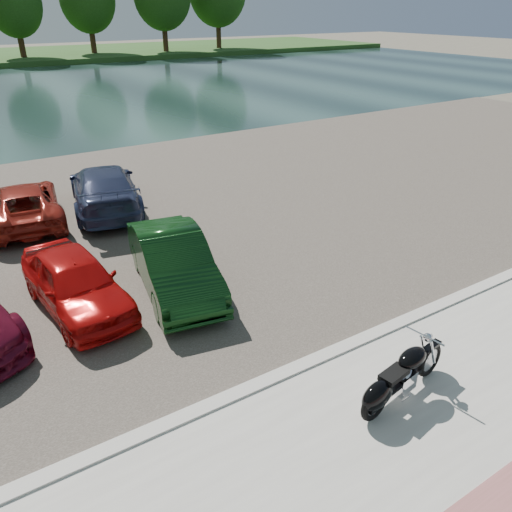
{
  "coord_description": "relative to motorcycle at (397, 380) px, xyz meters",
  "views": [
    {
      "loc": [
        -5.19,
        -3.91,
        6.27
      ],
      "look_at": [
        0.33,
        4.73,
        1.1
      ],
      "focal_mm": 35.0,
      "sensor_mm": 36.0,
      "label": 1
    }
  ],
  "objects": [
    {
      "name": "parking_lot",
      "position": [
        -0.4,
        10.61,
        -0.54
      ],
      "size": [
        60.0,
        18.0,
        0.04
      ],
      "primitive_type": "cube",
      "color": "#3D3731",
      "rests_on": "ground"
    },
    {
      "name": "motorcycle",
      "position": [
        0.0,
        0.0,
        0.0
      ],
      "size": [
        2.32,
        0.8,
        1.05
      ],
      "rotation": [
        0.0,
        0.0,
        0.16
      ],
      "color": "black",
      "rests_on": "promenade"
    },
    {
      "name": "car_10",
      "position": [
        -3.82,
        12.08,
        0.11
      ],
      "size": [
        2.59,
        4.74,
        1.26
      ],
      "primitive_type": "imported",
      "rotation": [
        0.0,
        0.0,
        3.03
      ],
      "color": "maroon",
      "rests_on": "parking_lot"
    },
    {
      "name": "promenade",
      "position": [
        -0.4,
        -1.39,
        -0.51
      ],
      "size": [
        60.0,
        6.0,
        0.1
      ],
      "primitive_type": "cube",
      "color": "#AEAAA3",
      "rests_on": "ground"
    },
    {
      "name": "car_4",
      "position": [
        -3.78,
        6.07,
        0.14
      ],
      "size": [
        1.96,
        4.05,
        1.33
      ],
      "primitive_type": "imported",
      "rotation": [
        0.0,
        0.0,
        0.1
      ],
      "color": "#B60C0C",
      "rests_on": "parking_lot"
    },
    {
      "name": "kerb",
      "position": [
        -0.4,
        1.61,
        -0.49
      ],
      "size": [
        60.0,
        0.3,
        0.14
      ],
      "primitive_type": "cube",
      "color": "#AEAAA3",
      "rests_on": "ground"
    },
    {
      "name": "river",
      "position": [
        -0.4,
        39.61,
        -0.56
      ],
      "size": [
        120.0,
        40.0,
        0.0
      ],
      "primitive_type": "cube",
      "color": "#192D2B",
      "rests_on": "ground"
    },
    {
      "name": "car_11",
      "position": [
        -1.31,
        11.87,
        0.22
      ],
      "size": [
        3.12,
        5.46,
        1.49
      ],
      "primitive_type": "imported",
      "rotation": [
        0.0,
        0.0,
        2.93
      ],
      "color": "navy",
      "rests_on": "parking_lot"
    },
    {
      "name": "ground",
      "position": [
        -0.4,
        -0.39,
        -0.56
      ],
      "size": [
        200.0,
        200.0,
        0.0
      ],
      "primitive_type": "plane",
      "color": "#595447",
      "rests_on": "ground"
    },
    {
      "name": "car_5",
      "position": [
        -1.55,
        5.71,
        0.19
      ],
      "size": [
        2.27,
        4.54,
        1.43
      ],
      "primitive_type": "imported",
      "rotation": [
        0.0,
        0.0,
        -0.18
      ],
      "color": "black",
      "rests_on": "parking_lot"
    }
  ]
}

